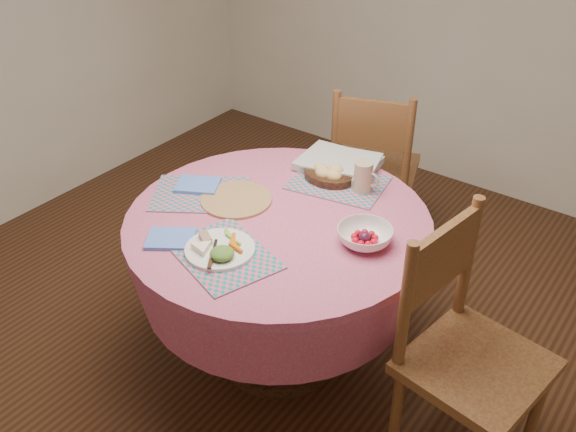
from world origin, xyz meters
name	(u,v)px	position (x,y,z in m)	size (l,w,h in m)	color
ground	(279,353)	(0.00, 0.00, 0.00)	(4.00, 4.00, 0.00)	#331C0F
dining_table	(278,257)	(0.00, 0.00, 0.56)	(1.24, 1.24, 0.75)	#C85D7A
chair_right	(464,348)	(0.83, -0.01, 0.53)	(0.51, 0.53, 1.01)	brown
chair_back	(373,167)	(-0.12, 1.00, 0.51)	(0.57, 0.56, 0.97)	brown
placemat_front	(223,255)	(-0.01, -0.32, 0.75)	(0.40, 0.30, 0.01)	#167D7F
placemat_left	(201,194)	(-0.38, -0.05, 0.75)	(0.40, 0.30, 0.01)	#167D7F
placemat_back	(338,183)	(0.04, 0.38, 0.75)	(0.40, 0.30, 0.01)	#167D7F
wicker_trivet	(236,200)	(-0.22, 0.00, 0.76)	(0.30, 0.30, 0.01)	#A27E46
napkin_near	(171,239)	(-0.24, -0.37, 0.76)	(0.18, 0.14, 0.01)	#527AD4
napkin_far	(198,185)	(-0.42, -0.01, 0.76)	(0.18, 0.14, 0.01)	#527AD4
dinner_plate	(220,249)	(-0.03, -0.32, 0.77)	(0.26, 0.26, 0.05)	white
bread_bowl	(328,174)	(0.00, 0.37, 0.78)	(0.23, 0.23, 0.08)	black
latte_mug	(364,177)	(0.17, 0.38, 0.82)	(0.12, 0.08, 0.13)	tan
fruit_bowl	(365,236)	(0.37, 0.06, 0.78)	(0.24, 0.24, 0.07)	white
newspaper_stack	(339,163)	(-0.03, 0.50, 0.78)	(0.39, 0.33, 0.04)	silver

